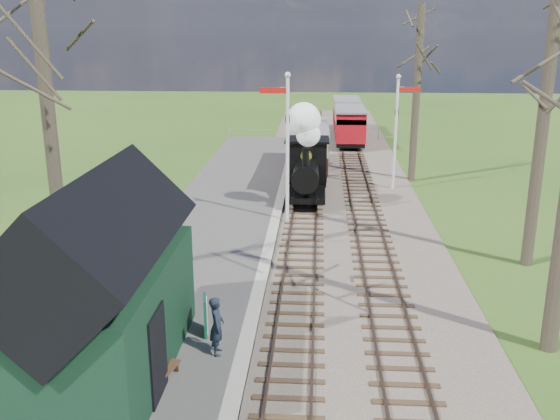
{
  "coord_description": "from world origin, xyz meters",
  "views": [
    {
      "loc": [
        0.57,
        -8.66,
        7.93
      ],
      "look_at": [
        -0.79,
        12.69,
        1.6
      ],
      "focal_mm": 40.0,
      "sensor_mm": 36.0,
      "label": 1
    }
  ],
  "objects": [
    {
      "name": "station_shed",
      "position": [
        -4.3,
        4.0,
        2.27
      ],
      "size": [
        3.25,
        6.3,
        4.78
      ],
      "color": "black",
      "rests_on": "platform"
    },
    {
      "name": "semaphore_near",
      "position": [
        -0.77,
        16.0,
        3.62
      ],
      "size": [
        1.22,
        0.24,
        6.22
      ],
      "color": "silver",
      "rests_on": "ground"
    },
    {
      "name": "fence_line",
      "position": [
        0.3,
        36.0,
        0.55
      ],
      "size": [
        12.6,
        0.08,
        1.0
      ],
      "color": "slate",
      "rests_on": "ground"
    },
    {
      "name": "track_near",
      "position": [
        0.0,
        22.0,
        0.1
      ],
      "size": [
        1.6,
        60.0,
        0.15
      ],
      "color": "brown",
      "rests_on": "ground"
    },
    {
      "name": "semaphore_far",
      "position": [
        4.37,
        22.0,
        3.35
      ],
      "size": [
        1.22,
        0.24,
        5.72
      ],
      "color": "silver",
      "rests_on": "ground"
    },
    {
      "name": "bare_trees",
      "position": [
        1.33,
        10.1,
        5.21
      ],
      "size": [
        15.51,
        22.39,
        12.0
      ],
      "color": "#382D23",
      "rests_on": "ground"
    },
    {
      "name": "ballast_bed",
      "position": [
        1.3,
        22.0,
        0.05
      ],
      "size": [
        8.0,
        60.0,
        0.1
      ],
      "primitive_type": "cube",
      "color": "brown",
      "rests_on": "ground"
    },
    {
      "name": "bench",
      "position": [
        -3.03,
        3.5,
        0.57
      ],
      "size": [
        0.74,
        1.45,
        0.8
      ],
      "color": "#492B1A",
      "rests_on": "platform"
    },
    {
      "name": "coping_strip",
      "position": [
        -1.2,
        14.0,
        0.1
      ],
      "size": [
        0.4,
        44.0,
        0.21
      ],
      "primitive_type": "cube",
      "color": "#B2AD9E",
      "rests_on": "ground"
    },
    {
      "name": "coach",
      "position": [
        0.0,
        25.23,
        1.57
      ],
      "size": [
        2.17,
        7.45,
        2.29
      ],
      "color": "black",
      "rests_on": "ground"
    },
    {
      "name": "red_carriage_a",
      "position": [
        2.6,
        33.53,
        1.47
      ],
      "size": [
        2.02,
        5.01,
        2.13
      ],
      "color": "black",
      "rests_on": "ground"
    },
    {
      "name": "red_carriage_b",
      "position": [
        2.6,
        39.03,
        1.47
      ],
      "size": [
        2.02,
        5.01,
        2.13
      ],
      "color": "black",
      "rests_on": "ground"
    },
    {
      "name": "distant_hills",
      "position": [
        1.4,
        64.38,
        -16.21
      ],
      "size": [
        114.4,
        48.0,
        22.02
      ],
      "color": "#385B23",
      "rests_on": "ground"
    },
    {
      "name": "locomotive",
      "position": [
        -0.01,
        19.16,
        2.14
      ],
      "size": [
        1.86,
        4.34,
        4.66
      ],
      "color": "black",
      "rests_on": "ground"
    },
    {
      "name": "sign_board",
      "position": [
        -2.3,
        5.93,
        0.71
      ],
      "size": [
        0.22,
        0.7,
        1.03
      ],
      "color": "#0F4A35",
      "rests_on": "platform"
    },
    {
      "name": "person",
      "position": [
        -1.83,
        4.91,
        0.94
      ],
      "size": [
        0.41,
        0.58,
        1.49
      ],
      "primitive_type": "imported",
      "rotation": [
        0.0,
        0.0,
        1.68
      ],
      "color": "#1A222F",
      "rests_on": "platform"
    },
    {
      "name": "platform",
      "position": [
        -3.5,
        14.0,
        0.1
      ],
      "size": [
        5.0,
        44.0,
        0.2
      ],
      "primitive_type": "cube",
      "color": "#474442",
      "rests_on": "ground"
    },
    {
      "name": "track_far",
      "position": [
        2.6,
        22.0,
        0.1
      ],
      "size": [
        1.6,
        60.0,
        0.15
      ],
      "color": "brown",
      "rests_on": "ground"
    }
  ]
}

